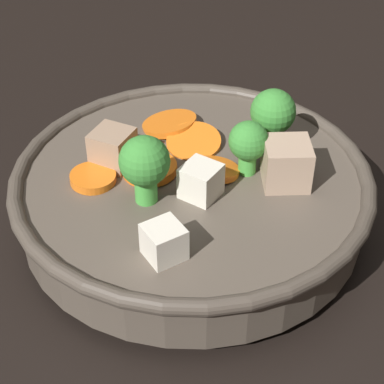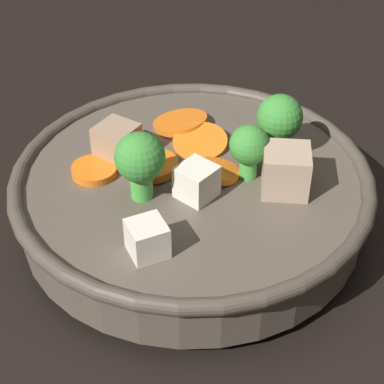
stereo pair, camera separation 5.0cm
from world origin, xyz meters
The scene contains 2 objects.
ground_plane centered at (0.00, 0.00, 0.00)m, with size 3.00×3.00×0.00m, color black.
stirfry_bowl centered at (0.00, 0.00, 0.04)m, with size 0.28×0.28×0.10m.
Camera 1 is at (-0.38, 0.10, 0.35)m, focal length 60.00 mm.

